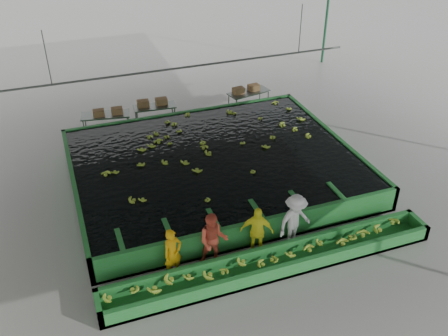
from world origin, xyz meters
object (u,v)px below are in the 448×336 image
object	(u,v)px
packing_table_left	(107,124)
worker_d	(295,221)
flotation_tank	(215,167)
worker_c	(257,231)
packing_table_right	(249,100)
box_stack_mid	(153,105)
worker_a	(173,253)
box_stack_right	(246,92)
box_stack_left	(108,115)
sorting_trough	(274,262)
packing_table_mid	(155,115)
worker_b	(213,240)

from	to	relation	value
packing_table_left	worker_d	bearing A→B (deg)	-65.30
flotation_tank	worker_c	bearing A→B (deg)	-92.70
packing_table_right	box_stack_mid	bearing A→B (deg)	177.51
flotation_tank	worker_a	world-z (taller)	worker_a
packing_table_left	box_stack_right	world-z (taller)	box_stack_right
worker_c	box_stack_mid	world-z (taller)	worker_c
box_stack_left	sorting_trough	bearing A→B (deg)	-72.78
worker_c	flotation_tank	bearing A→B (deg)	111.79
packing_table_mid	worker_a	bearing A→B (deg)	-100.46
box_stack_right	box_stack_left	bearing A→B (deg)	-177.81
worker_a	packing_table_left	distance (m)	9.10
worker_c	box_stack_left	bearing A→B (deg)	131.98
worker_a	packing_table_left	world-z (taller)	worker_a
worker_d	packing_table_mid	xyz separation A→B (m)	(-2.03, 9.32, -0.47)
worker_d	sorting_trough	bearing A→B (deg)	-156.61
packing_table_left	packing_table_right	bearing A→B (deg)	1.32
sorting_trough	packing_table_mid	bearing A→B (deg)	95.63
packing_table_left	packing_table_mid	xyz separation A→B (m)	(2.15, 0.25, -0.04)
packing_table_right	worker_a	bearing A→B (deg)	-123.49
flotation_tank	box_stack_mid	bearing A→B (deg)	101.75
packing_table_mid	packing_table_right	distance (m)	4.39
worker_a	box_stack_right	bearing A→B (deg)	38.37
flotation_tank	box_stack_mid	xyz separation A→B (m)	(-1.07, 5.12, 0.38)
worker_c	box_stack_left	distance (m)	9.44
box_stack_left	worker_d	bearing A→B (deg)	-65.69
worker_c	box_stack_mid	xyz separation A→B (m)	(-0.86, 9.42, 0.00)
worker_d	flotation_tank	bearing A→B (deg)	88.95
packing_table_right	box_stack_left	distance (m)	6.45
worker_d	worker_b	bearing A→B (deg)	165.50
worker_a	box_stack_mid	xyz separation A→B (m)	(1.65, 9.42, 0.05)
box_stack_mid	packing_table_mid	bearing A→B (deg)	-55.36
worker_b	packing_table_left	size ratio (longest dim) A/B	0.88
box_stack_right	box_stack_mid	bearing A→B (deg)	177.62
worker_d	worker_a	bearing A→B (deg)	165.50
sorting_trough	worker_c	world-z (taller)	worker_c
sorting_trough	packing_table_right	bearing A→B (deg)	71.33
sorting_trough	worker_a	size ratio (longest dim) A/B	6.47
sorting_trough	worker_d	bearing A→B (deg)	37.89
sorting_trough	box_stack_mid	size ratio (longest dim) A/B	7.68
worker_a	worker_b	distance (m)	1.19
sorting_trough	box_stack_left	world-z (taller)	box_stack_left
packing_table_mid	packing_table_right	bearing A→B (deg)	-1.23
worker_c	sorting_trough	bearing A→B (deg)	-51.28
packing_table_left	box_stack_right	size ratio (longest dim) A/B	1.54
worker_b	packing_table_mid	distance (m)	9.35
box_stack_left	box_stack_mid	world-z (taller)	box_stack_left
worker_a	packing_table_left	size ratio (longest dim) A/B	0.78
sorting_trough	packing_table_left	xyz separation A→B (m)	(-3.15, 9.88, 0.20)
worker_c	box_stack_right	bearing A→B (deg)	93.97
box_stack_mid	worker_d	bearing A→B (deg)	-77.47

